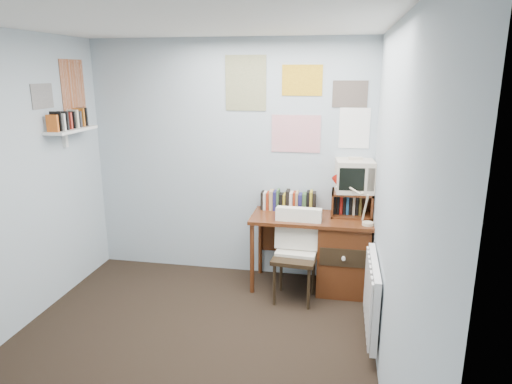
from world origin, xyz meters
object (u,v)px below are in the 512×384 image
desk_chair (295,258)px  radiator (372,296)px  tv_riser (352,204)px  wall_shelf (72,130)px  crt_tv (354,174)px  desk (337,252)px  desk_lamp (369,205)px

desk_chair → radiator: 0.93m
tv_riser → wall_shelf: size_ratio=0.65×
crt_tv → desk: bearing=-140.2°
tv_riser → radiator: size_ratio=0.50×
desk → desk_lamp: desk_lamp is taller
desk_chair → wall_shelf: size_ratio=1.39×
desk → desk_chair: (-0.40, -0.31, 0.03)m
desk_lamp → wall_shelf: (-2.84, -0.22, 0.67)m
desk_lamp → radiator: desk_lamp is taller
crt_tv → desk_lamp: bearing=-70.1°
desk → crt_tv: bearing=45.1°
desk_lamp → crt_tv: 0.40m
wall_shelf → desk_chair: bearing=1.8°
desk → tv_riser: size_ratio=3.00×
tv_riser → desk: bearing=-137.0°
crt_tv → wall_shelf: bearing=-174.6°
desk_chair → tv_riser: bearing=43.7°
desk_lamp → radiator: bearing=-69.4°
desk_chair → tv_riser: size_ratio=2.16×
wall_shelf → desk: bearing=8.4°
desk → crt_tv: 0.80m
desk_chair → tv_riser: 0.81m
wall_shelf → desk_lamp: bearing=4.3°
desk_chair → desk_lamp: desk_lamp is taller
desk_chair → wall_shelf: 2.48m
tv_riser → crt_tv: (0.01, 0.02, 0.30)m
radiator → desk_chair: bearing=138.0°
desk_lamp → radiator: 0.93m
desk → desk_lamp: 0.63m
tv_riser → wall_shelf: 2.83m
crt_tv → wall_shelf: (-2.70, -0.51, 0.44)m
desk → wall_shelf: size_ratio=1.94×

